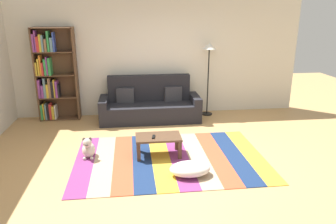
# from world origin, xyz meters

# --- Properties ---
(ground_plane) EXTENTS (14.00, 14.00, 0.00)m
(ground_plane) POSITION_xyz_m (0.00, 0.00, 0.00)
(ground_plane) COLOR tan
(back_wall) EXTENTS (6.80, 0.10, 2.70)m
(back_wall) POSITION_xyz_m (0.00, 2.55, 1.35)
(back_wall) COLOR silver
(back_wall) RESTS_ON ground_plane
(rug) EXTENTS (3.21, 2.17, 0.01)m
(rug) POSITION_xyz_m (-0.05, -0.09, 0.00)
(rug) COLOR #843370
(rug) RESTS_ON ground_plane
(couch) EXTENTS (2.26, 0.80, 1.00)m
(couch) POSITION_xyz_m (-0.25, 2.02, 0.34)
(couch) COLOR black
(couch) RESTS_ON ground_plane
(bookshelf) EXTENTS (0.90, 0.28, 2.09)m
(bookshelf) POSITION_xyz_m (-2.44, 2.30, 1.03)
(bookshelf) COLOR brown
(bookshelf) RESTS_ON ground_plane
(coffee_table) EXTENTS (0.78, 0.46, 0.35)m
(coffee_table) POSITION_xyz_m (-0.24, 0.07, 0.30)
(coffee_table) COLOR #513826
(coffee_table) RESTS_ON rug
(pouf) EXTENTS (0.63, 0.40, 0.21)m
(pouf) POSITION_xyz_m (0.18, -0.71, 0.11)
(pouf) COLOR white
(pouf) RESTS_ON rug
(dog) EXTENTS (0.22, 0.35, 0.40)m
(dog) POSITION_xyz_m (-1.44, 0.13, 0.16)
(dog) COLOR beige
(dog) RESTS_ON ground_plane
(standing_lamp) EXTENTS (0.32, 0.32, 1.72)m
(standing_lamp) POSITION_xyz_m (1.15, 2.23, 1.43)
(standing_lamp) COLOR black
(standing_lamp) RESTS_ON ground_plane
(tv_remote) EXTENTS (0.07, 0.16, 0.02)m
(tv_remote) POSITION_xyz_m (-0.32, 0.02, 0.37)
(tv_remote) COLOR black
(tv_remote) RESTS_ON coffee_table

